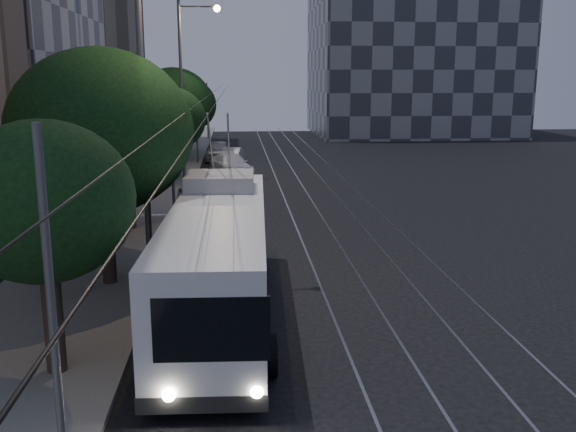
% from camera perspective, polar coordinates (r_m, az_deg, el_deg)
% --- Properties ---
extents(ground, '(120.00, 120.00, 0.00)m').
position_cam_1_polar(ground, '(20.97, 2.11, -6.21)').
color(ground, black).
rests_on(ground, ground).
extents(sidewalk, '(5.00, 90.00, 0.15)m').
position_cam_1_polar(sidewalk, '(40.60, -11.88, 2.72)').
color(sidewalk, gray).
rests_on(sidewalk, ground).
extents(tram_rails, '(4.52, 90.00, 0.02)m').
position_cam_1_polar(tram_rails, '(40.58, 2.29, 2.88)').
color(tram_rails, gray).
rests_on(tram_rails, ground).
extents(overhead_wires, '(2.23, 90.00, 6.00)m').
position_cam_1_polar(overhead_wires, '(39.95, -8.47, 7.61)').
color(overhead_wires, black).
rests_on(overhead_wires, ground).
extents(building_distant_right, '(22.00, 18.00, 24.00)m').
position_cam_1_polar(building_distant_right, '(77.65, 10.96, 16.05)').
color(building_distant_right, '#333741').
rests_on(building_distant_right, ground).
extents(trolleybus, '(2.99, 12.30, 5.63)m').
position_cam_1_polar(trolleybus, '(18.11, -6.14, -3.70)').
color(trolleybus, silver).
rests_on(trolleybus, ground).
extents(pickup_silver, '(2.41, 5.17, 1.43)m').
position_cam_1_polar(pickup_silver, '(29.80, -5.20, 0.77)').
color(pickup_silver, '#BABDC2').
rests_on(pickup_silver, ground).
extents(car_white_a, '(2.97, 4.54, 1.44)m').
position_cam_1_polar(car_white_a, '(36.74, -7.55, 2.91)').
color(car_white_a, silver).
rests_on(car_white_a, ground).
extents(car_white_b, '(3.49, 5.39, 1.45)m').
position_cam_1_polar(car_white_b, '(44.14, -5.08, 4.55)').
color(car_white_b, silver).
rests_on(car_white_b, ground).
extents(car_white_c, '(2.07, 4.21, 1.33)m').
position_cam_1_polar(car_white_c, '(49.10, -5.05, 5.26)').
color(car_white_c, '#BBBABF').
rests_on(car_white_c, ground).
extents(car_white_d, '(2.07, 4.70, 1.58)m').
position_cam_1_polar(car_white_d, '(52.24, -6.21, 5.79)').
color(car_white_d, '#BCBCC1').
rests_on(car_white_d, ground).
extents(tree_0, '(3.91, 3.91, 5.80)m').
position_cam_1_polar(tree_0, '(14.66, -20.89, 1.12)').
color(tree_0, '#2F221A').
rests_on(tree_0, ground).
extents(tree_1, '(5.64, 5.64, 7.56)m').
position_cam_1_polar(tree_1, '(20.66, -16.29, 7.24)').
color(tree_1, '#2F221A').
rests_on(tree_1, ground).
extents(tree_2, '(5.76, 5.76, 6.97)m').
position_cam_1_polar(tree_2, '(28.31, -14.17, 7.31)').
color(tree_2, '#2F221A').
rests_on(tree_2, ground).
extents(tree_3, '(4.52, 4.52, 6.02)m').
position_cam_1_polar(tree_3, '(42.02, -10.42, 8.45)').
color(tree_3, '#2F221A').
rests_on(tree_3, ground).
extents(tree_4, '(5.78, 5.78, 7.33)m').
position_cam_1_polar(tree_4, '(49.86, -10.13, 9.90)').
color(tree_4, '#2F221A').
rests_on(tree_4, ground).
extents(tree_5, '(5.08, 5.08, 6.52)m').
position_cam_1_polar(tree_5, '(56.76, -8.98, 9.71)').
color(tree_5, '#2F221A').
rests_on(tree_5, ground).
extents(streetlamp_near, '(2.68, 0.44, 11.22)m').
position_cam_1_polar(streetlamp_near, '(20.32, -11.69, 12.16)').
color(streetlamp_near, slate).
rests_on(streetlamp_near, ground).
extents(streetlamp_far, '(2.72, 0.44, 11.42)m').
position_cam_1_polar(streetlamp_far, '(42.66, -8.91, 12.36)').
color(streetlamp_far, slate).
rests_on(streetlamp_far, ground).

